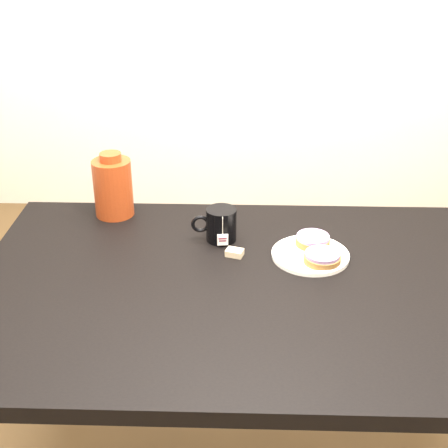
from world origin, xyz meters
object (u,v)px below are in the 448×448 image
object	(u,v)px
table	(249,310)
bagel_front	(322,258)
bagel_back	(313,240)
teabag_pouch	(235,253)
mug	(220,224)
bagel_package	(113,187)
plate	(310,254)

from	to	relation	value
table	bagel_front	distance (m)	0.23
bagel_back	teabag_pouch	world-z (taller)	bagel_back
bagel_front	mug	bearing A→B (deg)	153.60
mug	teabag_pouch	distance (m)	0.11
teabag_pouch	bagel_package	size ratio (longest dim) A/B	0.23
plate	teabag_pouch	size ratio (longest dim) A/B	4.60
bagel_back	bagel_package	distance (m)	0.61
bagel_back	bagel_package	world-z (taller)	bagel_package
teabag_pouch	bagel_front	bearing A→B (deg)	-11.15
table	bagel_back	xyz separation A→B (m)	(0.17, 0.18, 0.11)
bagel_front	bagel_package	bearing A→B (deg)	154.42
table	bagel_back	distance (m)	0.27
bagel_front	teabag_pouch	xyz separation A→B (m)	(-0.23, 0.05, -0.02)
bagel_back	teabag_pouch	distance (m)	0.22
mug	bagel_front	bearing A→B (deg)	-33.02
plate	bagel_front	size ratio (longest dim) A/B	1.91
bagel_front	mug	xyz separation A→B (m)	(-0.27, 0.13, 0.02)
mug	table	bearing A→B (deg)	-76.28
plate	mug	world-z (taller)	mug
bagel_back	teabag_pouch	bearing A→B (deg)	-167.12
table	teabag_pouch	size ratio (longest dim) A/B	31.11
teabag_pouch	bagel_package	xyz separation A→B (m)	(-0.37, 0.24, 0.08)
table	bagel_package	bearing A→B (deg)	137.65
teabag_pouch	bagel_back	bearing A→B (deg)	12.88
plate	mug	xyz separation A→B (m)	(-0.24, 0.09, 0.04)
mug	bagel_package	xyz separation A→B (m)	(-0.33, 0.15, 0.04)
bagel_back	bagel_package	size ratio (longest dim) A/B	0.51
plate	bagel_front	bearing A→B (deg)	-59.77
table	mug	size ratio (longest dim) A/B	10.66
mug	bagel_back	bearing A→B (deg)	-15.59
table	bagel_front	bearing A→B (deg)	24.82
bagel_front	teabag_pouch	bearing A→B (deg)	168.85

